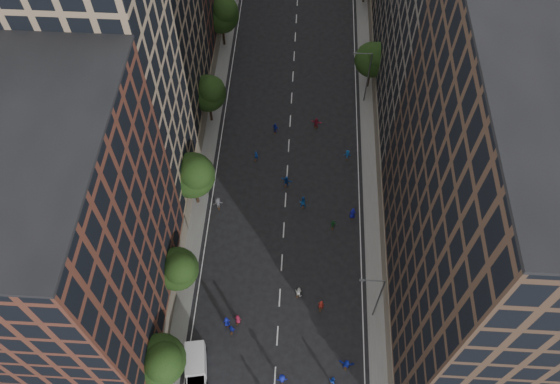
# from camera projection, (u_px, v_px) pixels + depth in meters

# --- Properties ---
(ground) EXTENTS (240.00, 240.00, 0.00)m
(ground) POSITION_uv_depth(u_px,v_px,m) (290.00, 124.00, 77.58)
(ground) COLOR black
(ground) RESTS_ON ground
(sidewalk_left) EXTENTS (4.00, 105.00, 0.15)m
(sidewalk_left) POSITION_uv_depth(u_px,v_px,m) (213.00, 82.00, 82.09)
(sidewalk_left) COLOR slate
(sidewalk_left) RESTS_ON ground
(sidewalk_right) EXTENTS (4.00, 105.00, 0.15)m
(sidewalk_right) POSITION_uv_depth(u_px,v_px,m) (373.00, 89.00, 81.34)
(sidewalk_right) COLOR slate
(sidewalk_right) RESTS_ON ground
(bldg_left_a) EXTENTS (14.00, 22.00, 30.00)m
(bldg_left_a) POSITION_uv_depth(u_px,v_px,m) (70.00, 247.00, 49.54)
(bldg_left_a) COLOR #572D21
(bldg_left_a) RESTS_ON ground
(bldg_left_b) EXTENTS (14.00, 26.00, 34.00)m
(bldg_left_b) POSITION_uv_depth(u_px,v_px,m) (122.00, 50.00, 61.29)
(bldg_left_b) COLOR #957D61
(bldg_left_b) RESTS_ON ground
(bldg_right_a) EXTENTS (14.00, 30.00, 36.00)m
(bldg_right_a) POSITION_uv_depth(u_px,v_px,m) (495.00, 212.00, 48.10)
(bldg_right_a) COLOR #493427
(bldg_right_a) RESTS_ON ground
(bldg_right_b) EXTENTS (14.00, 28.00, 33.00)m
(bldg_right_b) POSITION_uv_depth(u_px,v_px,m) (451.00, 14.00, 65.55)
(bldg_right_b) COLOR #615950
(bldg_right_b) RESTS_ON ground
(tree_left_0) EXTENTS (5.20, 5.20, 8.83)m
(tree_left_0) POSITION_uv_depth(u_px,v_px,m) (161.00, 360.00, 52.78)
(tree_left_0) COLOR black
(tree_left_0) RESTS_ON ground
(tree_left_1) EXTENTS (4.80, 4.80, 8.21)m
(tree_left_1) POSITION_uv_depth(u_px,v_px,m) (178.00, 269.00, 58.71)
(tree_left_1) COLOR black
(tree_left_1) RESTS_ON ground
(tree_left_2) EXTENTS (5.60, 5.60, 9.45)m
(tree_left_2) POSITION_uv_depth(u_px,v_px,m) (193.00, 174.00, 64.74)
(tree_left_2) COLOR black
(tree_left_2) RESTS_ON ground
(tree_left_3) EXTENTS (5.00, 5.00, 8.58)m
(tree_left_3) POSITION_uv_depth(u_px,v_px,m) (209.00, 92.00, 73.02)
(tree_left_3) COLOR black
(tree_left_3) RESTS_ON ground
(tree_left_4) EXTENTS (5.40, 5.40, 9.08)m
(tree_left_4) POSITION_uv_depth(u_px,v_px,m) (222.00, 14.00, 81.73)
(tree_left_4) COLOR black
(tree_left_4) RESTS_ON ground
(tree_right_a) EXTENTS (5.00, 5.00, 8.39)m
(tree_right_a) POSITION_uv_depth(u_px,v_px,m) (374.00, 59.00, 76.95)
(tree_right_a) COLOR black
(tree_right_a) RESTS_ON ground
(streetlamp_near) EXTENTS (2.64, 0.22, 9.06)m
(streetlamp_near) POSITION_uv_depth(u_px,v_px,m) (377.00, 297.00, 57.33)
(streetlamp_near) COLOR #595B60
(streetlamp_near) RESTS_ON ground
(streetlamp_far) EXTENTS (2.64, 0.22, 9.06)m
(streetlamp_far) POSITION_uv_depth(u_px,v_px,m) (367.00, 75.00, 75.77)
(streetlamp_far) COLOR #595B60
(streetlamp_far) RESTS_ON ground
(cargo_van) EXTENTS (2.87, 4.91, 2.47)m
(cargo_van) POSITION_uv_depth(u_px,v_px,m) (196.00, 365.00, 57.15)
(cargo_van) COLOR white
(cargo_van) RESTS_ON ground
(skater_0) EXTENTS (0.93, 0.74, 1.66)m
(skater_0) POSITION_uv_depth(u_px,v_px,m) (227.00, 322.00, 60.29)
(skater_0) COLOR #131A9D
(skater_0) RESTS_ON ground
(skater_2) EXTENTS (0.87, 0.78, 1.50)m
(skater_2) POSITION_uv_depth(u_px,v_px,m) (332.00, 380.00, 56.84)
(skater_2) COLOR #1639B5
(skater_2) RESTS_ON ground
(skater_3) EXTENTS (1.23, 0.81, 1.78)m
(skater_3) POSITION_uv_depth(u_px,v_px,m) (282.00, 379.00, 56.74)
(skater_3) COLOR #131EA2
(skater_3) RESTS_ON ground
(skater_4) EXTENTS (0.96, 0.55, 1.54)m
(skater_4) POSITION_uv_depth(u_px,v_px,m) (232.00, 329.00, 59.88)
(skater_4) COLOR #121D95
(skater_4) RESTS_ON ground
(skater_5) EXTENTS (1.72, 0.79, 1.78)m
(skater_5) POSITION_uv_depth(u_px,v_px,m) (346.00, 364.00, 57.62)
(skater_5) COLOR #1322A0
(skater_5) RESTS_ON ground
(skater_6) EXTENTS (0.82, 0.62, 1.53)m
(skater_6) POSITION_uv_depth(u_px,v_px,m) (238.00, 319.00, 60.53)
(skater_6) COLOR maroon
(skater_6) RESTS_ON ground
(skater_7) EXTENTS (0.77, 0.57, 1.91)m
(skater_7) POSITION_uv_depth(u_px,v_px,m) (321.00, 305.00, 61.26)
(skater_7) COLOR #A1231A
(skater_7) RESTS_ON ground
(skater_8) EXTENTS (1.03, 0.93, 1.71)m
(skater_8) POSITION_uv_depth(u_px,v_px,m) (298.00, 292.00, 62.26)
(skater_8) COLOR beige
(skater_8) RESTS_ON ground
(skater_9) EXTENTS (1.40, 1.05, 1.92)m
(skater_9) POSITION_uv_depth(u_px,v_px,m) (218.00, 203.00, 68.89)
(skater_9) COLOR #434348
(skater_9) RESTS_ON ground
(skater_10) EXTENTS (0.93, 0.47, 1.52)m
(skater_10) POSITION_uv_depth(u_px,v_px,m) (333.00, 224.00, 67.38)
(skater_10) COLOR #217032
(skater_10) RESTS_ON ground
(skater_11) EXTENTS (1.61, 1.02, 1.66)m
(skater_11) POSITION_uv_depth(u_px,v_px,m) (286.00, 181.00, 70.95)
(skater_11) COLOR #133E9A
(skater_11) RESTS_ON ground
(skater_12) EXTENTS (0.89, 0.60, 1.77)m
(skater_12) POSITION_uv_depth(u_px,v_px,m) (353.00, 213.00, 68.14)
(skater_12) COLOR #111391
(skater_12) RESTS_ON ground
(skater_13) EXTENTS (0.67, 0.57, 1.55)m
(skater_13) POSITION_uv_depth(u_px,v_px,m) (256.00, 156.00, 73.37)
(skater_13) COLOR #1542B1
(skater_13) RESTS_ON ground
(skater_14) EXTENTS (0.97, 0.78, 1.90)m
(skater_14) POSITION_uv_depth(u_px,v_px,m) (303.00, 202.00, 68.99)
(skater_14) COLOR #1553AD
(skater_14) RESTS_ON ground
(skater_15) EXTENTS (1.03, 0.62, 1.56)m
(skater_15) POSITION_uv_depth(u_px,v_px,m) (347.00, 155.00, 73.45)
(skater_15) COLOR #134A9B
(skater_15) RESTS_ON ground
(skater_16) EXTENTS (1.07, 0.77, 1.68)m
(skater_16) POSITION_uv_depth(u_px,v_px,m) (275.00, 128.00, 76.00)
(skater_16) COLOR #1527AB
(skater_16) RESTS_ON ground
(skater_17) EXTENTS (1.60, 0.80, 1.65)m
(skater_17) POSITION_uv_depth(u_px,v_px,m) (316.00, 123.00, 76.55)
(skater_17) COLOR #AF1D37
(skater_17) RESTS_ON ground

